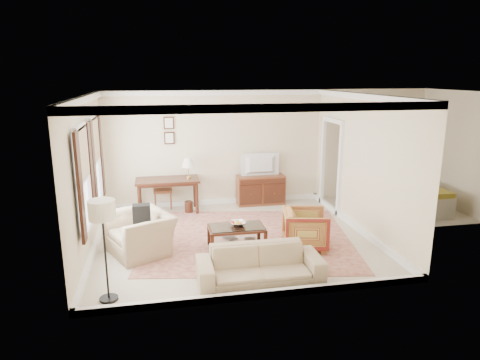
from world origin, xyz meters
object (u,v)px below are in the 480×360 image
object	(u,v)px
club_armchair	(140,227)
striped_armchair	(305,227)
writing_desk	(168,183)
sofa	(260,259)
coffee_table	(237,231)
sideboard	(260,190)
tv	(261,158)

from	to	relation	value
club_armchair	striped_armchair	bearing A→B (deg)	57.56
writing_desk	sofa	world-z (taller)	writing_desk
coffee_table	striped_armchair	world-z (taller)	striped_armchair
coffee_table	striped_armchair	bearing A→B (deg)	-10.06
striped_armchair	club_armchair	size ratio (longest dim) A/B	0.72
sideboard	club_armchair	size ratio (longest dim) A/B	1.04
sideboard	coffee_table	xyz separation A→B (m)	(-1.15, -2.76, -0.03)
tv	coffee_table	size ratio (longest dim) A/B	0.88
sideboard	striped_armchair	xyz separation A→B (m)	(0.15, -2.99, 0.04)
tv	striped_armchair	size ratio (longest dim) A/B	1.12
club_armchair	sofa	xyz separation A→B (m)	(1.91, -1.59, -0.12)
striped_armchair	sofa	size ratio (longest dim) A/B	0.42
coffee_table	writing_desk	bearing A→B (deg)	115.42
tv	sofa	xyz separation A→B (m)	(-1.04, -4.17, -0.83)
sideboard	coffee_table	bearing A→B (deg)	-112.68
sofa	coffee_table	bearing A→B (deg)	95.02
sideboard	tv	xyz separation A→B (m)	(0.00, -0.02, 0.84)
coffee_table	tv	bearing A→B (deg)	67.18
coffee_table	striped_armchair	size ratio (longest dim) A/B	1.28
club_armchair	writing_desk	bearing A→B (deg)	140.79
coffee_table	sofa	bearing A→B (deg)	-85.62
writing_desk	club_armchair	bearing A→B (deg)	-103.89
club_armchair	sofa	bearing A→B (deg)	25.02
tv	sideboard	bearing A→B (deg)	-90.00
sideboard	coffee_table	world-z (taller)	sideboard
striped_armchair	sofa	xyz separation A→B (m)	(-1.19, -1.20, -0.03)
writing_desk	striped_armchair	distance (m)	3.76
coffee_table	sofa	xyz separation A→B (m)	(0.11, -1.43, 0.05)
sideboard	striped_armchair	size ratio (longest dim) A/B	1.45
writing_desk	striped_armchair	size ratio (longest dim) A/B	1.80
writing_desk	striped_armchair	world-z (taller)	striped_armchair
tv	club_armchair	xyz separation A→B (m)	(-2.96, -2.58, -0.71)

